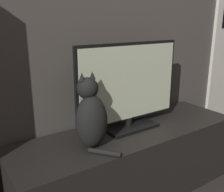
{
  "coord_description": "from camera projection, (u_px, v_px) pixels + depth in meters",
  "views": [
    {
      "loc": [
        -1.0,
        -0.3,
        1.18
      ],
      "look_at": [
        -0.15,
        0.94,
        0.74
      ],
      "focal_mm": 42.0,
      "sensor_mm": 36.0,
      "label": 1
    }
  ],
  "objects": [
    {
      "name": "wall_back",
      "position": [
        106.0,
        1.0,
        1.72
      ],
      "size": [
        4.8,
        0.05,
        2.6
      ],
      "color": "#47423D",
      "rests_on": "ground_plane"
    },
    {
      "name": "tv",
      "position": [
        129.0,
        88.0,
        1.7
      ],
      "size": [
        0.78,
        0.22,
        0.57
      ],
      "color": "black",
      "rests_on": "tv_stand"
    },
    {
      "name": "tv_stand",
      "position": [
        130.0,
        163.0,
        1.79
      ],
      "size": [
        1.58,
        0.49,
        0.48
      ],
      "color": "black",
      "rests_on": "ground_plane"
    },
    {
      "name": "cat",
      "position": [
        91.0,
        117.0,
        1.46
      ],
      "size": [
        0.2,
        0.3,
        0.43
      ],
      "rotation": [
        0.0,
        0.0,
        0.06
      ],
      "color": "black",
      "rests_on": "tv_stand"
    }
  ]
}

